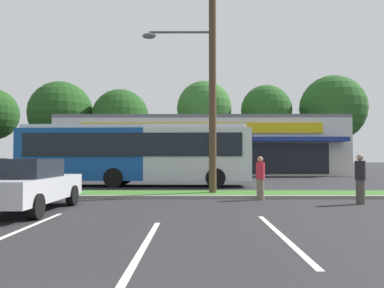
# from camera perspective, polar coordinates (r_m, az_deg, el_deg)

# --- Properties ---
(grass_median) EXTENTS (56.00, 2.20, 0.12)m
(grass_median) POSITION_cam_1_polar(r_m,az_deg,el_deg) (15.77, -7.43, -7.34)
(grass_median) COLOR #386B28
(grass_median) RESTS_ON ground_plane
(curb_lip) EXTENTS (56.00, 0.24, 0.12)m
(curb_lip) POSITION_cam_1_polar(r_m,az_deg,el_deg) (14.57, -8.10, -7.78)
(curb_lip) COLOR gray
(curb_lip) RESTS_ON ground_plane
(parking_stripe_1) EXTENTS (0.12, 4.80, 0.01)m
(parking_stripe_1) POSITION_cam_1_polar(r_m,az_deg,el_deg) (9.01, -24.07, -11.57)
(parking_stripe_1) COLOR silver
(parking_stripe_1) RESTS_ON ground_plane
(parking_stripe_2) EXTENTS (0.12, 4.80, 0.01)m
(parking_stripe_2) POSITION_cam_1_polar(r_m,az_deg,el_deg) (6.87, -7.14, -14.82)
(parking_stripe_2) COLOR silver
(parking_stripe_2) RESTS_ON ground_plane
(parking_stripe_3) EXTENTS (0.12, 4.80, 0.01)m
(parking_stripe_3) POSITION_cam_1_polar(r_m,az_deg,el_deg) (7.96, 13.06, -13.00)
(parking_stripe_3) COLOR silver
(parking_stripe_3) RESTS_ON ground_plane
(storefront_building) EXTENTS (24.82, 11.92, 5.13)m
(storefront_building) POSITION_cam_1_polar(r_m,az_deg,el_deg) (36.85, 1.29, -0.40)
(storefront_building) COLOR beige
(storefront_building) RESTS_ON ground_plane
(tree_left) EXTENTS (7.40, 7.40, 10.35)m
(tree_left) POSITION_cam_1_polar(r_m,az_deg,el_deg) (47.27, -18.85, 4.30)
(tree_left) COLOR #473323
(tree_left) RESTS_ON ground_plane
(tree_mid_left) EXTENTS (6.59, 6.59, 9.41)m
(tree_mid_left) POSITION_cam_1_polar(r_m,az_deg,el_deg) (45.26, -10.55, 3.82)
(tree_mid_left) COLOR #473323
(tree_mid_left) RESTS_ON ground_plane
(tree_mid) EXTENTS (6.67, 6.67, 10.86)m
(tree_mid) POSITION_cam_1_polar(r_m,az_deg,el_deg) (47.09, 1.82, 5.28)
(tree_mid) COLOR #473323
(tree_mid) RESTS_ON ground_plane
(tree_mid_right) EXTENTS (6.22, 6.22, 10.41)m
(tree_mid_right) POSITION_cam_1_polar(r_m,az_deg,el_deg) (48.13, 10.94, 4.89)
(tree_mid_right) COLOR #473323
(tree_mid_right) RESTS_ON ground_plane
(tree_right) EXTENTS (8.11, 8.11, 11.65)m
(tree_right) POSITION_cam_1_polar(r_m,az_deg,el_deg) (50.69, 20.14, 4.98)
(tree_right) COLOR #473323
(tree_right) RESTS_ON ground_plane
(utility_pole) EXTENTS (3.03, 2.40, 9.25)m
(utility_pole) POSITION_cam_1_polar(r_m,az_deg,el_deg) (15.97, 2.50, 10.42)
(utility_pole) COLOR #4C3826
(utility_pole) RESTS_ON ground_plane
(city_bus) EXTENTS (12.26, 2.95, 3.25)m
(city_bus) POSITION_cam_1_polar(r_m,az_deg,el_deg) (20.89, -8.30, -1.34)
(city_bus) COLOR #144793
(city_bus) RESTS_ON ground_plane
(car_3) EXTENTS (1.93, 4.47, 1.49)m
(car_3) POSITION_cam_1_polar(r_m,az_deg,el_deg) (11.87, -23.38, -5.54)
(car_3) COLOR #B7B7BC
(car_3) RESTS_ON ground_plane
(pedestrian_near_bench) EXTENTS (0.33, 0.33, 1.64)m
(pedestrian_near_bench) POSITION_cam_1_polar(r_m,az_deg,el_deg) (13.82, 23.64, -4.76)
(pedestrian_near_bench) COLOR #47423D
(pedestrian_near_bench) RESTS_ON ground_plane
(pedestrian_by_pole) EXTENTS (0.32, 0.32, 1.57)m
(pedestrian_by_pole) POSITION_cam_1_polar(r_m,az_deg,el_deg) (14.18, 10.08, -4.97)
(pedestrian_by_pole) COLOR #726651
(pedestrian_by_pole) RESTS_ON ground_plane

